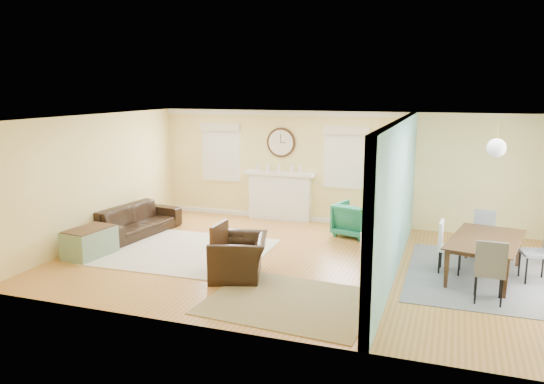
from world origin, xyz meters
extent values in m
plane|color=#AA6D2C|center=(0.00, 0.00, 0.00)|extent=(9.00, 9.00, 0.00)
cube|color=#ECD072|center=(0.00, 3.00, 1.30)|extent=(9.00, 0.02, 2.60)
cube|color=#ECD072|center=(0.00, -3.00, 1.30)|extent=(9.00, 0.02, 2.60)
cube|color=#ECD072|center=(-4.50, 0.00, 1.30)|extent=(0.02, 6.00, 2.60)
cube|color=white|center=(0.00, 0.00, 2.60)|extent=(9.00, 6.00, 0.02)
cube|color=#ECD072|center=(1.50, 1.40, 1.30)|extent=(0.12, 3.20, 2.60)
cube|color=#ECD072|center=(1.50, -2.50, 1.30)|extent=(0.12, 1.00, 2.60)
cube|color=#ECD072|center=(1.50, -1.10, 2.40)|extent=(0.12, 1.80, 0.40)
cube|color=white|center=(1.43, -0.20, 1.10)|extent=(0.04, 0.12, 2.20)
cube|color=white|center=(1.43, -2.00, 1.10)|extent=(0.04, 0.12, 2.20)
cube|color=white|center=(1.43, -1.10, 2.20)|extent=(0.04, 1.92, 0.12)
cube|color=#73BBBC|center=(1.57, 0.00, 1.30)|extent=(0.02, 6.00, 2.60)
cube|color=white|center=(-1.50, 2.88, 0.55)|extent=(1.50, 0.24, 1.10)
cube|color=white|center=(-1.50, 2.85, 1.13)|extent=(1.70, 0.30, 0.08)
cube|color=black|center=(-1.50, 2.98, 0.50)|extent=(0.85, 0.02, 0.75)
cube|color=gold|center=(-1.50, 2.87, 0.42)|extent=(0.85, 0.02, 0.62)
cylinder|color=#4B2C1A|center=(-1.50, 2.97, 1.85)|extent=(0.70, 0.06, 0.70)
cylinder|color=silver|center=(-1.50, 2.94, 1.85)|extent=(0.60, 0.01, 0.60)
cube|color=black|center=(-1.50, 2.93, 1.95)|extent=(0.02, 0.01, 0.20)
cube|color=black|center=(-1.44, 2.93, 1.85)|extent=(0.12, 0.01, 0.02)
cube|color=white|center=(-3.05, 2.98, 1.55)|extent=(0.90, 0.03, 1.30)
cube|color=white|center=(-3.05, 2.95, 1.55)|extent=(1.00, 0.04, 1.40)
cube|color=#ECE2C6|center=(-3.05, 2.91, 2.18)|extent=(1.05, 0.10, 0.18)
cube|color=white|center=(0.05, 2.98, 1.55)|extent=(0.90, 0.03, 1.30)
cube|color=white|center=(0.05, 2.95, 1.55)|extent=(1.00, 0.04, 1.40)
cube|color=#ECE2C6|center=(0.05, 2.91, 2.18)|extent=(1.05, 0.10, 0.18)
cylinder|color=gold|center=(3.00, 0.00, 2.45)|extent=(0.02, 0.02, 0.30)
sphere|color=white|center=(3.00, 0.00, 2.20)|extent=(0.30, 0.30, 0.30)
cube|color=#ECE2C6|center=(-2.40, -0.16, 0.01)|extent=(3.09, 2.70, 0.02)
cube|color=#988558|center=(0.23, -1.84, 0.01)|extent=(2.54, 2.14, 0.01)
cube|color=slate|center=(3.01, 0.25, 0.01)|extent=(2.52, 3.15, 0.01)
imported|color=black|center=(-3.99, 0.59, 0.31)|extent=(1.09, 2.23, 0.63)
imported|color=black|center=(-0.91, -1.07, 0.34)|extent=(1.19, 1.28, 0.69)
imported|color=#147154|center=(0.46, 2.05, 0.36)|extent=(0.96, 0.98, 0.71)
cube|color=gray|center=(-3.98, -0.99, 0.26)|extent=(0.68, 1.00, 0.52)
cube|color=#4B2C1A|center=(-3.98, -0.99, 0.53)|extent=(0.65, 0.95, 0.02)
cube|color=olive|center=(1.11, 1.57, 0.40)|extent=(0.47, 1.42, 0.80)
cube|color=#4B2C1A|center=(0.87, 1.14, 0.55)|extent=(0.01, 0.38, 0.22)
cube|color=#4B2C1A|center=(0.87, 1.14, 0.28)|extent=(0.01, 0.38, 0.22)
cube|color=#4B2C1A|center=(0.87, 1.57, 0.55)|extent=(0.01, 0.38, 0.22)
cube|color=#4B2C1A|center=(0.87, 1.57, 0.28)|extent=(0.01, 0.38, 0.22)
cube|color=#4B2C1A|center=(0.87, 1.99, 0.55)|extent=(0.01, 0.38, 0.22)
cube|color=#4B2C1A|center=(0.87, 1.99, 0.28)|extent=(0.01, 0.38, 0.22)
imported|color=black|center=(1.09, 1.57, 1.12)|extent=(0.30, 1.13, 0.65)
cylinder|color=white|center=(1.04, 0.44, 0.26)|extent=(0.36, 0.36, 0.53)
imported|color=#337F33|center=(1.04, 0.44, 0.74)|extent=(0.50, 0.50, 0.42)
imported|color=#4B2C1A|center=(3.01, 0.25, 0.33)|extent=(1.39, 2.05, 0.66)
cube|color=slate|center=(2.98, 1.39, 0.41)|extent=(0.43, 0.43, 0.05)
cube|color=slate|center=(2.98, 1.39, 0.64)|extent=(0.39, 0.10, 0.46)
cylinder|color=black|center=(3.16, 1.52, 0.19)|extent=(0.03, 0.03, 0.38)
cylinder|color=black|center=(3.12, 1.21, 0.19)|extent=(0.03, 0.03, 0.38)
cylinder|color=black|center=(2.85, 1.56, 0.19)|extent=(0.03, 0.03, 0.38)
cylinder|color=black|center=(2.81, 1.25, 0.19)|extent=(0.03, 0.03, 0.38)
cube|color=slate|center=(2.98, -0.86, 0.46)|extent=(0.44, 0.44, 0.05)
cube|color=slate|center=(2.98, -0.86, 0.72)|extent=(0.43, 0.06, 0.51)
cylinder|color=black|center=(2.81, -1.03, 0.22)|extent=(0.03, 0.03, 0.43)
cylinder|color=black|center=(2.81, -0.68, 0.22)|extent=(0.03, 0.03, 0.43)
cylinder|color=black|center=(3.16, -1.04, 0.22)|extent=(0.03, 0.03, 0.43)
cylinder|color=black|center=(3.16, -0.69, 0.22)|extent=(0.03, 0.03, 0.43)
cube|color=white|center=(2.43, 0.30, 0.42)|extent=(0.42, 0.42, 0.05)
cube|color=white|center=(2.43, 0.30, 0.66)|extent=(0.07, 0.40, 0.47)
cylinder|color=black|center=(2.28, 0.47, 0.20)|extent=(0.03, 0.03, 0.39)
cylinder|color=black|center=(2.60, 0.45, 0.20)|extent=(0.03, 0.03, 0.39)
cylinder|color=black|center=(2.26, 0.15, 0.20)|extent=(0.03, 0.03, 0.39)
cylinder|color=black|center=(2.58, 0.13, 0.20)|extent=(0.03, 0.03, 0.39)
cube|color=slate|center=(3.74, 0.29, 0.49)|extent=(0.53, 0.53, 0.05)
cube|color=slate|center=(3.74, 0.29, 0.75)|extent=(0.13, 0.45, 0.54)
cylinder|color=black|center=(3.60, 0.08, 0.23)|extent=(0.03, 0.03, 0.45)
cylinder|color=black|center=(3.89, 0.51, 0.23)|extent=(0.03, 0.03, 0.45)
cylinder|color=black|center=(3.53, 0.44, 0.23)|extent=(0.03, 0.03, 0.45)
camera|label=1|loc=(2.40, -8.89, 3.12)|focal=35.00mm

